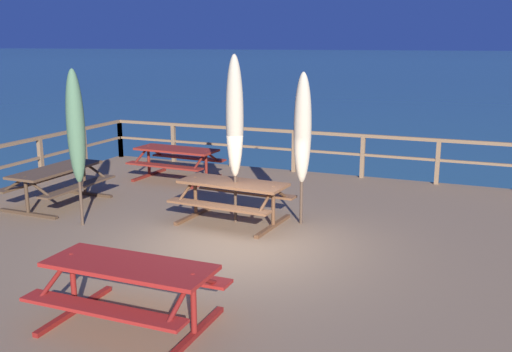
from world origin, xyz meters
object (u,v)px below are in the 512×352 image
object	(u,v)px
picnic_table_mid_centre	(130,280)
patio_umbrella_tall_mid_left	(303,129)
picnic_table_mid_left	(57,178)
patio_umbrella_short_front	(235,118)
picnic_table_front_right	(177,157)
patio_umbrella_short_mid	(76,128)
picnic_table_front_left	(233,193)

from	to	relation	value
picnic_table_mid_centre	patio_umbrella_tall_mid_left	bearing A→B (deg)	81.51
picnic_table_mid_left	patio_umbrella_short_front	xyz separation A→B (m)	(3.90, 0.29, 1.40)
picnic_table_front_right	patio_umbrella_tall_mid_left	world-z (taller)	patio_umbrella_tall_mid_left
patio_umbrella_short_front	patio_umbrella_tall_mid_left	distance (m)	1.24
picnic_table_mid_left	patio_umbrella_short_mid	bearing A→B (deg)	-34.82
patio_umbrella_short_front	picnic_table_front_right	bearing A→B (deg)	136.31
picnic_table_front_right	picnic_table_front_left	bearing A→B (deg)	-44.20
picnic_table_front_right	patio_umbrella_tall_mid_left	bearing A→B (deg)	-29.95
patio_umbrella_short_mid	patio_umbrella_tall_mid_left	xyz separation A→B (m)	(3.71, 1.59, -0.04)
picnic_table_front_left	picnic_table_mid_left	size ratio (longest dim) A/B	1.02
patio_umbrella_short_front	patio_umbrella_tall_mid_left	size ratio (longest dim) A/B	1.11
picnic_table_front_left	patio_umbrella_short_mid	world-z (taller)	patio_umbrella_short_mid
picnic_table_front_right	picnic_table_mid_centre	xyz separation A→B (m)	(3.22, -6.75, 0.00)
picnic_table_front_right	picnic_table_front_left	xyz separation A→B (m)	(2.68, -2.61, 0.00)
picnic_table_mid_left	patio_umbrella_short_front	world-z (taller)	patio_umbrella_short_front
picnic_table_mid_left	picnic_table_mid_centre	bearing A→B (deg)	-41.31
picnic_table_front_right	picnic_table_mid_left	bearing A→B (deg)	-111.96
picnic_table_mid_centre	picnic_table_front_left	bearing A→B (deg)	97.46
picnic_table_mid_centre	patio_umbrella_tall_mid_left	xyz separation A→B (m)	(0.67, 4.51, 1.21)
patio_umbrella_short_front	patio_umbrella_tall_mid_left	bearing A→B (deg)	17.20
picnic_table_front_right	picnic_table_mid_centre	bearing A→B (deg)	-64.48
patio_umbrella_short_mid	patio_umbrella_tall_mid_left	world-z (taller)	patio_umbrella_short_mid
picnic_table_front_left	picnic_table_mid_left	bearing A→B (deg)	-175.74
patio_umbrella_short_mid	picnic_table_front_right	bearing A→B (deg)	92.82
picnic_table_mid_centre	picnic_table_mid_left	bearing A→B (deg)	138.69
patio_umbrella_tall_mid_left	patio_umbrella_short_mid	bearing A→B (deg)	-156.78
picnic_table_front_right	picnic_table_mid_left	xyz separation A→B (m)	(-1.17, -2.89, 0.00)
picnic_table_front_right	patio_umbrella_short_front	bearing A→B (deg)	-43.69
picnic_table_front_left	patio_umbrella_short_mid	bearing A→B (deg)	-153.74
patio_umbrella_tall_mid_left	picnic_table_mid_left	bearing A→B (deg)	-172.70
picnic_table_front_right	picnic_table_mid_centre	distance (m)	7.48
patio_umbrella_short_mid	patio_umbrella_tall_mid_left	distance (m)	4.03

